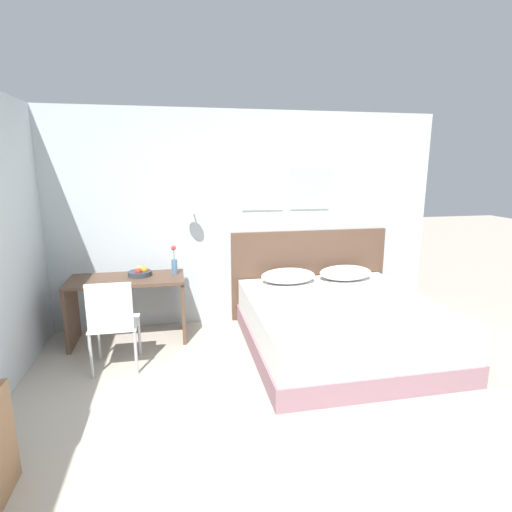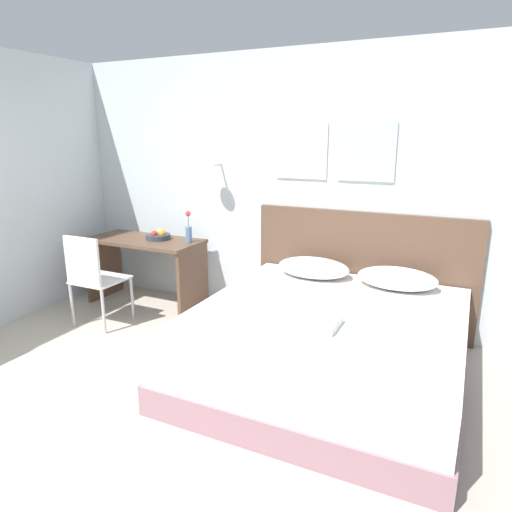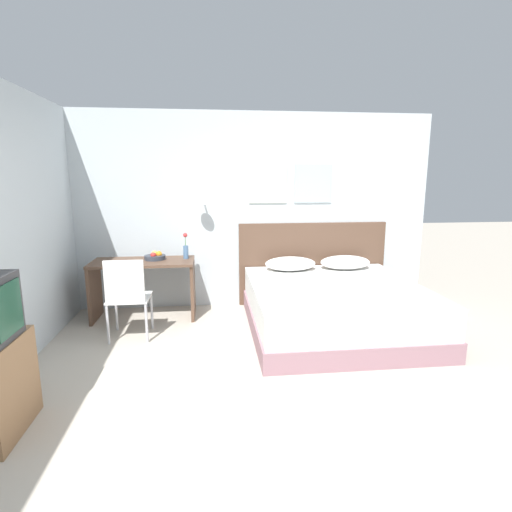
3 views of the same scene
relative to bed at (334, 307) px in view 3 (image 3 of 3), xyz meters
name	(u,v)px [view 3 (image 3 of 3)]	position (x,y,z in m)	size (l,w,h in m)	color
ground_plane	(272,415)	(-1.00, -1.64, -0.28)	(24.00, 24.00, 0.00)	#B2A899
wall_back	(243,211)	(-0.99, 1.13, 1.05)	(5.28, 0.31, 2.65)	silver
bed	(334,307)	(0.00, 0.00, 0.00)	(1.98, 2.09, 0.56)	gray
headboard	(312,263)	(0.00, 1.07, 0.30)	(2.10, 0.06, 1.16)	brown
pillow_left	(290,264)	(-0.38, 0.78, 0.37)	(0.68, 0.43, 0.18)	white
pillow_right	(345,262)	(0.38, 0.78, 0.37)	(0.68, 0.43, 0.18)	white
folded_towel_near_foot	(344,289)	(0.00, -0.31, 0.31)	(0.33, 0.28, 0.06)	white
desk	(144,278)	(-2.30, 0.70, 0.25)	(1.27, 0.59, 0.75)	brown
desk_chair	(127,293)	(-2.36, -0.03, 0.27)	(0.45, 0.45, 0.93)	white
fruit_bowl	(155,257)	(-2.15, 0.76, 0.51)	(0.27, 0.27, 0.11)	#333842
flower_vase	(186,249)	(-1.76, 0.77, 0.60)	(0.07, 0.07, 0.34)	#4C7099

